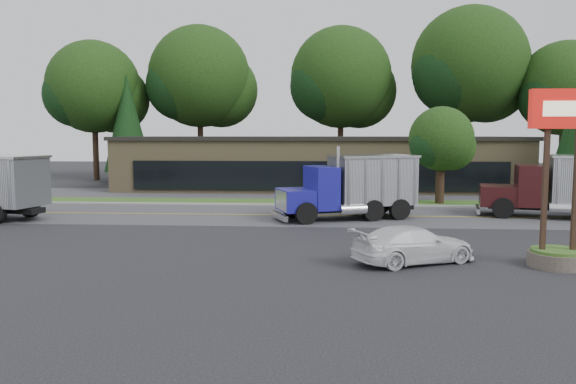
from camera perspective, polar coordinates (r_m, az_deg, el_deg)
name	(u,v)px	position (r m, az deg, el deg)	size (l,w,h in m)	color
ground	(258,248)	(22.35, -3.07, -5.66)	(140.00, 140.00, 0.00)	#333338
road	(278,215)	(31.17, -1.03, -2.37)	(60.00, 8.00, 0.02)	#5C5C62
center_line	(278,215)	(31.17, -1.03, -2.37)	(60.00, 0.12, 0.01)	gold
curb	(284,206)	(35.32, -0.43, -1.40)	(60.00, 0.30, 0.12)	#9E9E99
grass_verge	(286,202)	(37.10, -0.22, -1.05)	(60.00, 3.40, 0.03)	#30531C
far_parking	(291,194)	(42.06, 0.28, -0.24)	(60.00, 7.00, 0.02)	#5C5C62
strip_mall	(319,164)	(47.80, 3.15, 2.89)	(32.00, 12.00, 4.00)	#8D7956
bilo_sign	(559,207)	(20.89, 25.86, -1.42)	(2.20, 1.90, 5.95)	#6B6054
tree_far_a	(96,91)	(58.54, -18.96, 9.64)	(9.50, 8.94, 13.55)	#382619
tree_far_b	(202,82)	(57.50, -8.78, 11.02)	(10.67, 10.04, 15.22)	#382619
tree_far_c	(343,82)	(56.11, 5.57, 11.02)	(10.48, 9.86, 14.95)	#382619
tree_far_d	(471,70)	(56.82, 18.07, 11.67)	(11.54, 10.86, 16.46)	#382619
tree_far_e	(566,93)	(57.14, 26.37, 9.01)	(9.02, 8.48, 12.86)	#382619
evergreen_left	(128,123)	(55.03, -15.99, 6.77)	(4.45, 4.45, 10.12)	#382619
tree_verge	(442,142)	(37.52, 15.37, 4.92)	(4.39, 4.13, 6.27)	#382619
dump_truck_blue	(354,185)	(29.89, 6.77, 0.71)	(7.64, 4.90, 3.36)	black
dump_truck_maroon	(575,185)	(33.44, 27.10, 0.66)	(8.78, 4.29, 3.36)	black
rally_car	(414,245)	(20.08, 12.64, -5.24)	(1.80, 4.43, 1.29)	silver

